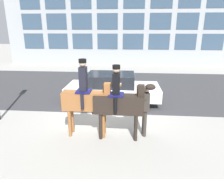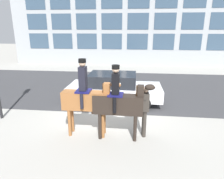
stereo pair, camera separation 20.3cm
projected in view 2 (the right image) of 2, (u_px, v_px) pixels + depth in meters
ground_plane at (107, 118)px, 8.16m from camera, size 80.00×80.00×0.00m
road_surface at (117, 86)px, 12.67m from camera, size 22.95×8.50×0.01m
mounted_horse_lead at (87, 98)px, 6.56m from camera, size 2.02×0.65×2.62m
mounted_horse_companion at (119, 102)px, 6.38m from camera, size 2.02×0.65×2.46m
pedestrian_bystander at (144, 108)px, 6.57m from camera, size 0.82×0.47×1.74m
street_car_near_lane at (114, 88)px, 9.74m from camera, size 4.47×1.95×1.46m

